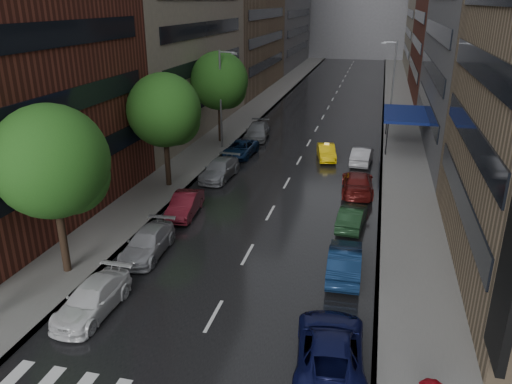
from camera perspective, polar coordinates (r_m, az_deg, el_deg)
ground at (r=20.26m, az=-8.66°, el=-20.17°), size 220.00×220.00×0.00m
road at (r=65.58m, az=8.07°, el=9.20°), size 14.00×140.00×0.01m
sidewalk_left at (r=67.04m, az=0.30°, el=9.73°), size 4.00×140.00×0.15m
sidewalk_right at (r=65.31m, az=16.02°, el=8.61°), size 4.00×140.00×0.15m
tree_near at (r=25.82m, az=-22.38°, el=3.21°), size 5.55×5.55×8.85m
tree_mid at (r=37.04m, az=-10.46°, el=9.17°), size 5.36×5.36×8.55m
tree_far at (r=48.99m, az=-4.23°, el=12.56°), size 5.56×5.56×8.86m
taxi at (r=44.85m, az=8.04°, el=4.55°), size 2.24×4.29×1.34m
parked_cars_left at (r=38.08m, az=-4.99°, el=1.75°), size 2.73×36.68×1.56m
parked_cars_right at (r=30.14m, az=10.74°, el=-3.83°), size 3.14×31.72×1.59m
street_lamp_left at (r=46.87m, az=-3.98°, el=10.72°), size 1.74×0.22×9.00m
street_lamp_right at (r=59.52m, az=15.34°, el=12.26°), size 1.74×0.22×9.00m
awning at (r=50.02m, az=16.71°, el=8.50°), size 4.00×8.00×3.12m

